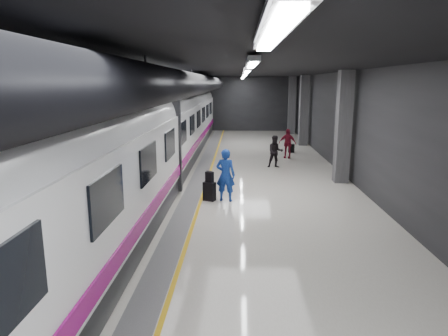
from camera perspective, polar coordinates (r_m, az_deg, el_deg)
ground at (r=14.73m, az=0.69°, el=-3.70°), size 40.00×40.00×0.00m
platform_hall at (r=15.14m, az=-0.28°, el=10.31°), size 10.02×40.02×4.51m
train at (r=14.74m, az=-12.04°, el=4.27°), size 3.05×38.00×4.05m
traveler_main at (r=13.65m, az=0.22°, el=-1.02°), size 0.73×0.55×1.82m
suitcase_main at (r=13.83m, az=-2.09°, el=-3.35°), size 0.47×0.39×0.66m
shoulder_bag at (r=13.70m, az=-2.09°, el=-1.29°), size 0.31×0.27×0.37m
traveler_far_a at (r=19.28m, az=7.35°, el=2.33°), size 0.79×0.63×1.55m
traveler_far_b at (r=21.91m, az=9.05°, el=3.49°), size 1.01×0.66×1.59m
suitcase_far at (r=23.76m, az=9.59°, el=2.79°), size 0.35×0.24×0.49m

